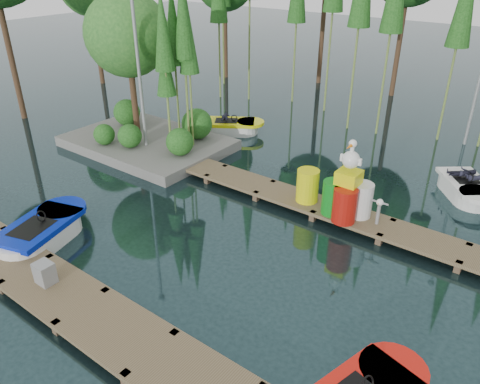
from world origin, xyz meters
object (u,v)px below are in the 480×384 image
Objects in this scene: island at (140,65)px; yellow_barrel at (308,186)px; boat_yellow_far at (232,127)px; boat_blue at (42,233)px; utility_cabinet at (45,273)px; drum_cluster at (347,195)px.

island is 6.74× the size of yellow_barrel.
island is at bearing -136.06° from boat_yellow_far.
island reaches higher than boat_blue.
island is at bearing 122.79° from utility_cabinet.
boat_yellow_far is 7.01m from yellow_barrel.
utility_cabinet is at bearing -87.38° from boat_yellow_far.
boat_blue is at bearing 150.42° from utility_cabinet.
utility_cabinet is at bearing -111.79° from yellow_barrel.
yellow_barrel is at bearing 173.09° from drum_cluster.
boat_blue reaches higher than utility_cabinet.
boat_blue is (3.03, -6.66, -2.90)m from island.
boat_blue is at bearing -129.20° from yellow_barrel.
yellow_barrel reaches higher than utility_cabinet.
boat_yellow_far is at bearing 57.08° from island.
utility_cabinet is 7.54m from yellow_barrel.
drum_cluster is (9.15, -0.95, -2.21)m from island.
drum_cluster is at bearing -42.15° from boat_yellow_far.
yellow_barrel is (7.82, -0.79, -2.38)m from island.
drum_cluster reaches higher than boat_blue.
drum_cluster is (7.18, -3.99, 0.70)m from boat_yellow_far.
utility_cabinet is at bearing -46.29° from boat_blue.
boat_yellow_far is at bearing 146.85° from yellow_barrel.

